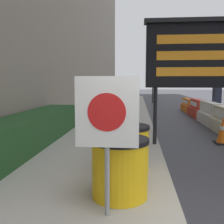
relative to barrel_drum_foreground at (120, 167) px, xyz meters
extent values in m
cube|color=#1E421E|center=(-2.43, 2.58, -0.02)|extent=(0.90, 5.94, 0.80)
cylinder|color=yellow|center=(0.00, 0.00, -0.03)|extent=(0.78, 0.78, 0.77)
cylinder|color=black|center=(0.00, 0.00, 0.38)|extent=(0.81, 0.81, 0.06)
cylinder|color=yellow|center=(0.06, 1.08, -0.03)|extent=(0.78, 0.78, 0.77)
cylinder|color=black|center=(0.06, 1.08, 0.38)|extent=(0.81, 0.81, 0.06)
cylinder|color=gray|center=(-0.12, -0.54, 0.21)|extent=(0.06, 0.06, 1.26)
cube|color=white|center=(-0.12, -0.56, 0.84)|extent=(0.74, 0.04, 0.83)
cylinder|color=red|center=(-0.12, -0.58, 0.84)|extent=(0.45, 0.01, 0.45)
cylinder|color=black|center=(0.69, 3.23, 0.24)|extent=(0.10, 0.10, 1.61)
cube|color=black|center=(1.72, 3.23, 1.83)|extent=(2.56, 0.24, 1.56)
cube|color=black|center=(1.72, 3.16, 2.66)|extent=(2.68, 0.34, 0.10)
cube|color=orange|center=(1.72, 3.10, 2.22)|extent=(2.05, 0.02, 0.22)
cube|color=orange|center=(1.72, 3.10, 1.83)|extent=(2.05, 0.02, 0.22)
cube|color=orange|center=(1.72, 3.10, 1.44)|extent=(2.05, 0.02, 0.22)
cube|color=white|center=(3.04, 5.56, 0.12)|extent=(0.02, 1.35, 0.23)
cube|color=silver|center=(3.24, 7.60, -0.33)|extent=(0.62, 2.08, 0.46)
cube|color=silver|center=(3.24, 7.60, 0.13)|extent=(0.37, 2.08, 0.46)
cube|color=white|center=(3.05, 7.60, 0.13)|extent=(0.02, 1.66, 0.23)
cube|color=red|center=(3.24, 10.04, -0.34)|extent=(0.58, 1.84, 0.44)
cube|color=red|center=(3.24, 10.04, 0.09)|extent=(0.35, 1.84, 0.44)
cube|color=white|center=(3.06, 10.04, 0.09)|extent=(0.02, 1.47, 0.22)
cube|color=orange|center=(3.24, 12.46, -0.37)|extent=(0.52, 2.16, 0.38)
cube|color=orange|center=(3.24, 12.46, 0.02)|extent=(0.31, 2.16, 0.38)
cube|color=white|center=(3.08, 12.46, 0.02)|extent=(0.02, 1.73, 0.19)
cube|color=black|center=(2.67, 4.05, -0.54)|extent=(0.44, 0.44, 0.04)
cone|color=orange|center=(2.67, 4.05, -0.15)|extent=(0.35, 0.35, 0.74)
cylinder|color=white|center=(2.67, 4.05, -0.11)|extent=(0.20, 0.20, 0.10)
cube|color=black|center=(4.63, 14.17, -0.54)|extent=(0.38, 0.38, 0.04)
cone|color=orange|center=(4.63, 14.17, -0.20)|extent=(0.30, 0.30, 0.63)
cylinder|color=white|center=(4.63, 14.17, -0.17)|extent=(0.17, 0.17, 0.09)
cube|color=black|center=(4.17, 13.83, -0.54)|extent=(0.40, 0.40, 0.04)
cone|color=orange|center=(4.17, 13.83, -0.18)|extent=(0.32, 0.32, 0.68)
cylinder|color=white|center=(4.17, 13.83, -0.15)|extent=(0.18, 0.18, 0.09)
cylinder|color=#2D2D30|center=(1.49, 18.56, 1.50)|extent=(0.12, 0.12, 4.12)
cube|color=#23281E|center=(1.49, 18.40, 3.14)|extent=(0.28, 0.28, 0.84)
sphere|color=#360605|center=(1.49, 18.25, 3.42)|extent=(0.15, 0.15, 0.15)
sphere|color=gold|center=(1.49, 18.25, 3.14)|extent=(0.15, 0.15, 0.15)
sphere|color=black|center=(1.49, 18.25, 2.86)|extent=(0.15, 0.15, 0.15)
cylinder|color=#23283D|center=(3.54, 8.05, -0.12)|extent=(0.14, 0.14, 0.87)
cylinder|color=#23283D|center=(3.70, 8.05, -0.12)|extent=(0.14, 0.14, 0.87)
cube|color=#232838|center=(3.62, 8.05, 0.66)|extent=(0.31, 0.49, 0.69)
sphere|color=#909355|center=(3.62, 8.05, 1.12)|extent=(0.24, 0.24, 0.24)
camera|label=1|loc=(0.24, -3.55, 1.19)|focal=42.00mm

